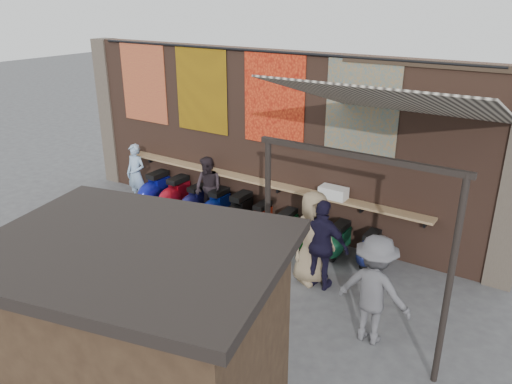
{
  "coord_description": "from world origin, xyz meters",
  "views": [
    {
      "loc": [
        5.89,
        -6.65,
        5.06
      ],
      "look_at": [
        0.69,
        1.2,
        1.35
      ],
      "focal_mm": 35.0,
      "sensor_mm": 36.0,
      "label": 1
    }
  ],
  "objects_px": {
    "scooter_stool_4": "(239,211)",
    "scooter_stool_9": "(370,249)",
    "scooter_stool_0": "(156,188)",
    "scooter_stool_8": "(338,241)",
    "scooter_stool_7": "(311,232)",
    "shopper_navy": "(322,245)",
    "scooter_stool_1": "(176,194)",
    "shopper_tan": "(313,237)",
    "scooter_stool_2": "(195,200)",
    "scooter_stool_5": "(261,218)",
    "diner_right": "(208,188)",
    "shopper_grey": "(374,290)",
    "scooter_stool_6": "(286,227)",
    "market_stall": "(145,372)",
    "shelf_box": "(333,193)",
    "scooter_stool_3": "(217,206)",
    "diner_left": "(136,174)"
  },
  "relations": [
    {
      "from": "scooter_stool_4",
      "to": "scooter_stool_9",
      "type": "height_order",
      "value": "scooter_stool_4"
    },
    {
      "from": "scooter_stool_0",
      "to": "scooter_stool_8",
      "type": "relative_size",
      "value": 1.15
    },
    {
      "from": "scooter_stool_0",
      "to": "scooter_stool_7",
      "type": "distance_m",
      "value": 4.52
    },
    {
      "from": "scooter_stool_7",
      "to": "shopper_navy",
      "type": "relative_size",
      "value": 0.47
    },
    {
      "from": "scooter_stool_1",
      "to": "shopper_tan",
      "type": "xyz_separation_m",
      "value": [
        4.44,
        -1.16,
        0.49
      ]
    },
    {
      "from": "scooter_stool_2",
      "to": "scooter_stool_5",
      "type": "distance_m",
      "value": 1.92
    },
    {
      "from": "scooter_stool_1",
      "to": "scooter_stool_4",
      "type": "bearing_deg",
      "value": -0.01
    },
    {
      "from": "scooter_stool_5",
      "to": "diner_right",
      "type": "relative_size",
      "value": 0.47
    },
    {
      "from": "scooter_stool_5",
      "to": "scooter_stool_7",
      "type": "bearing_deg",
      "value": -3.6
    },
    {
      "from": "shopper_grey",
      "to": "scooter_stool_2",
      "type": "bearing_deg",
      "value": -21.58
    },
    {
      "from": "scooter_stool_6",
      "to": "diner_right",
      "type": "height_order",
      "value": "diner_right"
    },
    {
      "from": "diner_right",
      "to": "market_stall",
      "type": "xyz_separation_m",
      "value": [
        3.83,
        -5.82,
        0.62
      ]
    },
    {
      "from": "scooter_stool_5",
      "to": "diner_right",
      "type": "bearing_deg",
      "value": -178.44
    },
    {
      "from": "scooter_stool_9",
      "to": "scooter_stool_0",
      "type": "bearing_deg",
      "value": -179.69
    },
    {
      "from": "shelf_box",
      "to": "shopper_grey",
      "type": "xyz_separation_m",
      "value": [
        1.89,
        -2.53,
        -0.35
      ]
    },
    {
      "from": "scooter_stool_6",
      "to": "shopper_tan",
      "type": "height_order",
      "value": "shopper_tan"
    },
    {
      "from": "scooter_stool_0",
      "to": "scooter_stool_9",
      "type": "height_order",
      "value": "scooter_stool_0"
    },
    {
      "from": "scooter_stool_9",
      "to": "shopper_tan",
      "type": "bearing_deg",
      "value": -120.56
    },
    {
      "from": "scooter_stool_9",
      "to": "shopper_tan",
      "type": "distance_m",
      "value": 1.47
    },
    {
      "from": "scooter_stool_0",
      "to": "scooter_stool_6",
      "type": "height_order",
      "value": "scooter_stool_0"
    },
    {
      "from": "scooter_stool_7",
      "to": "scooter_stool_8",
      "type": "height_order",
      "value": "scooter_stool_7"
    },
    {
      "from": "scooter_stool_0",
      "to": "scooter_stool_2",
      "type": "relative_size",
      "value": 1.18
    },
    {
      "from": "scooter_stool_2",
      "to": "scooter_stool_3",
      "type": "relative_size",
      "value": 0.92
    },
    {
      "from": "scooter_stool_9",
      "to": "shopper_grey",
      "type": "height_order",
      "value": "shopper_grey"
    },
    {
      "from": "shelf_box",
      "to": "diner_left",
      "type": "bearing_deg",
      "value": -174.18
    },
    {
      "from": "scooter_stool_0",
      "to": "market_stall",
      "type": "bearing_deg",
      "value": -46.23
    },
    {
      "from": "scooter_stool_8",
      "to": "scooter_stool_3",
      "type": "bearing_deg",
      "value": 179.07
    },
    {
      "from": "scooter_stool_2",
      "to": "scooter_stool_5",
      "type": "height_order",
      "value": "scooter_stool_2"
    },
    {
      "from": "scooter_stool_1",
      "to": "scooter_stool_4",
      "type": "distance_m",
      "value": 1.94
    },
    {
      "from": "scooter_stool_4",
      "to": "scooter_stool_6",
      "type": "distance_m",
      "value": 1.28
    },
    {
      "from": "shelf_box",
      "to": "shopper_tan",
      "type": "height_order",
      "value": "shopper_tan"
    },
    {
      "from": "scooter_stool_2",
      "to": "scooter_stool_4",
      "type": "xyz_separation_m",
      "value": [
        1.36,
        -0.05,
        0.05
      ]
    },
    {
      "from": "scooter_stool_1",
      "to": "market_stall",
      "type": "distance_m",
      "value": 7.64
    },
    {
      "from": "shopper_tan",
      "to": "market_stall",
      "type": "xyz_separation_m",
      "value": [
        0.42,
        -4.65,
        0.49
      ]
    },
    {
      "from": "scooter_stool_6",
      "to": "shopper_navy",
      "type": "relative_size",
      "value": 0.43
    },
    {
      "from": "scooter_stool_1",
      "to": "shopper_tan",
      "type": "height_order",
      "value": "shopper_tan"
    },
    {
      "from": "shopper_grey",
      "to": "shopper_tan",
      "type": "height_order",
      "value": "shopper_tan"
    },
    {
      "from": "diner_left",
      "to": "shelf_box",
      "type": "bearing_deg",
      "value": 3.37
    },
    {
      "from": "scooter_stool_0",
      "to": "scooter_stool_6",
      "type": "relative_size",
      "value": 1.18
    },
    {
      "from": "diner_right",
      "to": "scooter_stool_9",
      "type": "bearing_deg",
      "value": 9.68
    },
    {
      "from": "scooter_stool_5",
      "to": "shopper_tan",
      "type": "xyz_separation_m",
      "value": [
        1.94,
        -1.22,
        0.56
      ]
    },
    {
      "from": "scooter_stool_8",
      "to": "scooter_stool_0",
      "type": "bearing_deg",
      "value": 179.83
    },
    {
      "from": "scooter_stool_0",
      "to": "scooter_stool_3",
      "type": "xyz_separation_m",
      "value": [
        1.97,
        0.04,
        -0.03
      ]
    },
    {
      "from": "scooter_stool_9",
      "to": "diner_right",
      "type": "distance_m",
      "value": 4.13
    },
    {
      "from": "scooter_stool_1",
      "to": "shopper_navy",
      "type": "relative_size",
      "value": 0.5
    },
    {
      "from": "scooter_stool_7",
      "to": "diner_right",
      "type": "xyz_separation_m",
      "value": [
        -2.81,
        0.04,
        0.38
      ]
    },
    {
      "from": "shelf_box",
      "to": "scooter_stool_3",
      "type": "relative_size",
      "value": 0.71
    },
    {
      "from": "scooter_stool_2",
      "to": "shopper_tan",
      "type": "bearing_deg",
      "value": -17.35
    },
    {
      "from": "scooter_stool_3",
      "to": "shopper_tan",
      "type": "xyz_separation_m",
      "value": [
        3.15,
        -1.18,
        0.52
      ]
    },
    {
      "from": "scooter_stool_7",
      "to": "diner_left",
      "type": "height_order",
      "value": "diner_left"
    }
  ]
}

